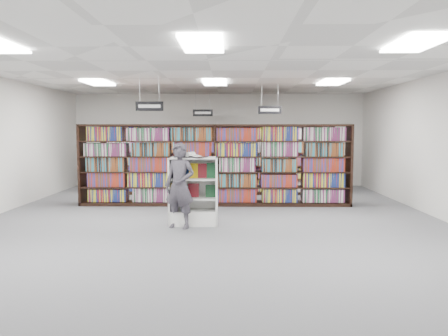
{
  "coord_description": "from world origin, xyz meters",
  "views": [
    {
      "loc": [
        0.4,
        -9.29,
        1.96
      ],
      "look_at": [
        0.26,
        0.5,
        1.1
      ],
      "focal_mm": 35.0,
      "sensor_mm": 36.0,
      "label": 1
    }
  ],
  "objects_px": {
    "shopper": "(180,186)",
    "bookshelf_row_near": "(215,165)",
    "endcap_display": "(194,202)",
    "open_book": "(191,156)"
  },
  "relations": [
    {
      "from": "open_book",
      "to": "shopper",
      "type": "bearing_deg",
      "value": -105.06
    },
    {
      "from": "shopper",
      "to": "bookshelf_row_near",
      "type": "bearing_deg",
      "value": 97.18
    },
    {
      "from": "open_book",
      "to": "shopper",
      "type": "height_order",
      "value": "shopper"
    },
    {
      "from": "bookshelf_row_near",
      "to": "shopper",
      "type": "height_order",
      "value": "bookshelf_row_near"
    },
    {
      "from": "bookshelf_row_near",
      "to": "endcap_display",
      "type": "height_order",
      "value": "bookshelf_row_near"
    },
    {
      "from": "shopper",
      "to": "endcap_display",
      "type": "bearing_deg",
      "value": 74.67
    },
    {
      "from": "bookshelf_row_near",
      "to": "open_book",
      "type": "bearing_deg",
      "value": -99.57
    },
    {
      "from": "endcap_display",
      "to": "open_book",
      "type": "distance_m",
      "value": 0.96
    },
    {
      "from": "endcap_display",
      "to": "shopper",
      "type": "bearing_deg",
      "value": -126.04
    },
    {
      "from": "bookshelf_row_near",
      "to": "shopper",
      "type": "xyz_separation_m",
      "value": [
        -0.61,
        -2.7,
        -0.2
      ]
    }
  ]
}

